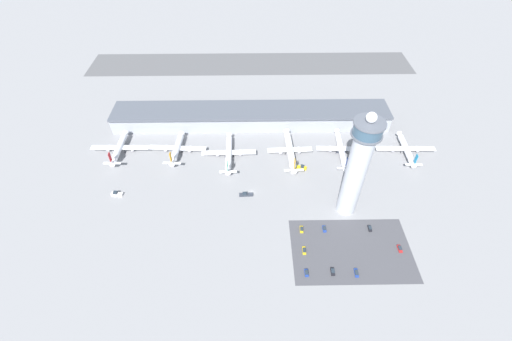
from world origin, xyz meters
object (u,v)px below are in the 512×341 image
car_yellow_taxi (400,249)px  car_green_van (333,271)px  service_truck_baggage (246,194)px  car_grey_coupe (304,251)px  car_blue_compact (306,273)px  car_navy_sedan (356,273)px  airplane_gate_alpha (119,148)px  car_black_suv (324,229)px  service_truck_catering (301,167)px  airplane_gate_echo (341,149)px  service_truck_water (117,194)px  car_red_hatchback (301,229)px  car_maroon_suv (370,228)px  service_truck_fuel (341,151)px  airplane_gate_delta (290,150)px  control_tower (357,167)px  airplane_gate_bravo (177,148)px  airplane_gate_foxtrot (406,149)px

car_yellow_taxi → car_green_van: (-38.29, -12.83, -0.03)m
service_truck_baggage → car_grey_coupe: 50.74m
car_blue_compact → car_navy_sedan: bearing=-0.9°
car_yellow_taxi → car_blue_compact: (-51.72, -13.44, 0.03)m
airplane_gate_alpha → car_black_suv: size_ratio=9.25×
service_truck_baggage → car_yellow_taxi: size_ratio=1.85×
service_truck_catering → car_green_van: 75.86m
car_blue_compact → car_black_suv: size_ratio=0.96×
car_blue_compact → airplane_gate_echo: bearing=69.3°
service_truck_water → car_blue_compact: bearing=-26.2°
airplane_gate_alpha → car_grey_coupe: size_ratio=8.44×
car_red_hatchback → car_maroon_suv: bearing=0.2°
service_truck_catering → service_truck_baggage: size_ratio=0.90×
airplane_gate_alpha → service_truck_fuel: bearing=-0.6°
airplane_gate_delta → control_tower: bearing=-58.8°
airplane_gate_bravo → service_truck_baggage: airplane_gate_bravo is taller
airplane_gate_bravo → service_truck_water: airplane_gate_bravo is taller
airplane_gate_bravo → car_grey_coupe: airplane_gate_bravo is taller
car_green_van → car_blue_compact: bearing=-177.4°
airplane_gate_echo → car_yellow_taxi: 78.87m
airplane_gate_echo → car_red_hatchback: (-33.76, -63.55, -3.96)m
service_truck_water → airplane_gate_echo: bearing=13.9°
car_maroon_suv → car_green_van: size_ratio=0.94×
airplane_gate_echo → service_truck_catering: size_ratio=5.37×
service_truck_baggage → airplane_gate_echo: bearing=29.8°
airplane_gate_delta → car_yellow_taxi: bearing=-55.3°
airplane_gate_foxtrot → car_black_suv: airplane_gate_foxtrot is taller
car_blue_compact → control_tower: bearing=56.0°
car_blue_compact → car_grey_coupe: car_blue_compact is taller
car_blue_compact → car_grey_coupe: bearing=88.6°
airplane_gate_alpha → service_truck_fuel: size_ratio=5.52×
car_yellow_taxi → service_truck_water: bearing=165.8°
car_navy_sedan → car_blue_compact: bearing=179.1°
service_truck_catering → car_black_suv: service_truck_catering is taller
airplane_gate_delta → airplane_gate_echo: size_ratio=1.04×
car_red_hatchback → car_green_van: 29.14m
airplane_gate_echo → airplane_gate_foxtrot: bearing=-0.2°
airplane_gate_foxtrot → service_truck_water: (-189.67, -35.65, -3.30)m
airplane_gate_alpha → service_truck_baggage: (87.48, -41.08, -3.62)m
car_red_hatchback → car_yellow_taxi: (51.33, -13.23, -0.05)m
service_truck_catering → car_grey_coupe: 63.27m
airplane_gate_echo → car_maroon_suv: 63.72m
airplane_gate_alpha → service_truck_baggage: 96.72m
car_maroon_suv → car_green_van: bearing=-134.3°
car_green_van → car_grey_coupe: 18.05m
car_maroon_suv → car_yellow_taxi: (12.76, -13.37, -0.05)m
service_truck_fuel → car_green_van: size_ratio=1.65×
service_truck_catering → car_red_hatchback: bearing=-96.0°
service_truck_catering → car_blue_compact: (-5.61, -76.07, -0.37)m
control_tower → airplane_gate_alpha: (-146.66, 52.29, -30.08)m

